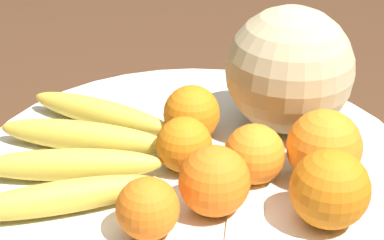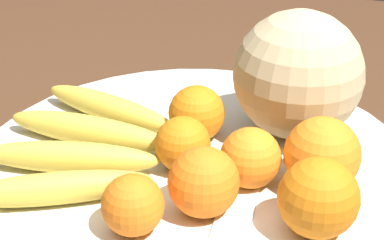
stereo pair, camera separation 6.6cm
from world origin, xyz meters
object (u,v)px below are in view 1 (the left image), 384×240
(orange_mid_center, at_px, (324,147))
(orange_back_right, at_px, (192,113))
(orange_top_small, at_px, (184,145))
(banana_bunch, at_px, (82,150))
(orange_back_left, at_px, (254,154))
(fruit_bowl, at_px, (192,166))
(orange_front_left, at_px, (330,189))
(orange_side_extra, at_px, (148,209))
(produce_tag, at_px, (246,212))
(melon, at_px, (289,70))
(orange_front_right, at_px, (214,181))

(orange_mid_center, relative_size, orange_back_right, 1.19)
(orange_top_small, bearing_deg, orange_mid_center, 93.09)
(banana_bunch, distance_m, orange_back_left, 0.18)
(fruit_bowl, bearing_deg, orange_front_left, 60.82)
(orange_side_extra, relative_size, produce_tag, 0.58)
(melon, xyz_separation_m, banana_bunch, (0.12, -0.21, -0.06))
(banana_bunch, relative_size, orange_mid_center, 3.48)
(fruit_bowl, bearing_deg, banana_bunch, -76.23)
(orange_side_extra, height_order, produce_tag, orange_side_extra)
(banana_bunch, bearing_deg, orange_back_right, -149.61)
(fruit_bowl, xyz_separation_m, orange_front_right, (0.08, 0.04, 0.04))
(fruit_bowl, height_order, orange_back_right, orange_back_right)
(orange_mid_center, xyz_separation_m, orange_top_small, (0.01, -0.14, -0.01))
(banana_bunch, distance_m, orange_side_extra, 0.14)
(orange_front_right, bearing_deg, produce_tag, 93.10)
(melon, distance_m, orange_back_right, 0.12)
(orange_back_left, bearing_deg, fruit_bowl, -108.94)
(orange_top_small, bearing_deg, orange_front_right, 32.47)
(melon, relative_size, produce_tag, 1.48)
(orange_back_right, height_order, produce_tag, orange_back_right)
(orange_mid_center, distance_m, orange_top_small, 0.14)
(orange_mid_center, relative_size, orange_top_small, 1.30)
(orange_back_left, xyz_separation_m, produce_tag, (0.06, -0.00, -0.03))
(fruit_bowl, xyz_separation_m, orange_top_small, (0.02, -0.01, 0.04))
(orange_mid_center, bearing_deg, orange_back_right, -110.90)
(orange_front_left, relative_size, orange_front_right, 1.09)
(orange_mid_center, xyz_separation_m, orange_back_left, (0.02, -0.07, -0.01))
(orange_front_left, xyz_separation_m, orange_top_small, (-0.06, -0.15, -0.01))
(banana_bunch, relative_size, orange_front_right, 3.91)
(fruit_bowl, relative_size, orange_front_right, 7.09)
(melon, bearing_deg, fruit_bowl, -44.39)
(fruit_bowl, xyz_separation_m, orange_back_right, (-0.05, -0.01, 0.04))
(orange_back_right, xyz_separation_m, produce_tag, (0.13, 0.08, -0.03))
(orange_back_right, bearing_deg, orange_back_left, 47.54)
(orange_mid_center, height_order, produce_tag, orange_mid_center)
(orange_back_right, bearing_deg, fruit_bowl, 11.18)
(fruit_bowl, bearing_deg, orange_back_left, 71.06)
(orange_mid_center, bearing_deg, banana_bunch, -85.47)
(banana_bunch, bearing_deg, orange_front_left, 162.98)
(orange_back_right, distance_m, orange_side_extra, 0.17)
(orange_front_left, height_order, orange_back_left, orange_front_left)
(fruit_bowl, relative_size, produce_tag, 4.88)
(fruit_bowl, bearing_deg, produce_tag, 40.01)
(orange_front_right, height_order, orange_top_small, orange_front_right)
(orange_mid_center, distance_m, produce_tag, 0.11)
(orange_mid_center, xyz_separation_m, orange_side_extra, (0.12, -0.15, -0.01))
(orange_top_small, relative_size, produce_tag, 0.59)
(melon, relative_size, orange_front_left, 1.97)
(orange_front_left, distance_m, orange_front_right, 0.10)
(fruit_bowl, xyz_separation_m, orange_side_extra, (0.13, -0.02, 0.04))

